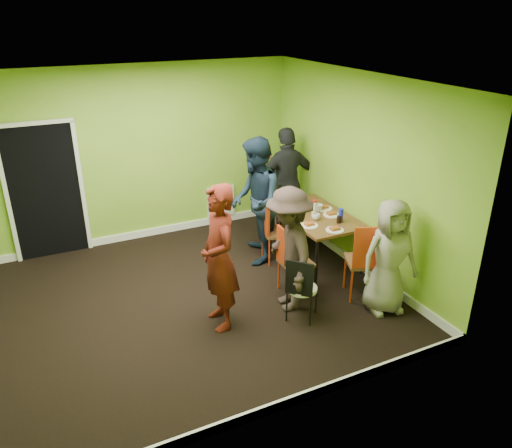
{
  "coord_description": "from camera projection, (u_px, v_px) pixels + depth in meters",
  "views": [
    {
      "loc": [
        -1.72,
        -5.44,
        3.58
      ],
      "look_at": [
        0.92,
        0.0,
        0.92
      ],
      "focal_mm": 35.0,
      "sensor_mm": 36.0,
      "label": 1
    }
  ],
  "objects": [
    {
      "name": "person_left_near",
      "position": [
        289.0,
        250.0,
        6.16
      ],
      "size": [
        0.79,
        1.14,
        1.61
      ],
      "primitive_type": "imported",
      "rotation": [
        0.0,
        0.0,
        -1.76
      ],
      "color": "#302420",
      "rests_on": "ground"
    },
    {
      "name": "cup_b",
      "position": [
        319.0,
        208.0,
        7.46
      ],
      "size": [
        0.11,
        0.11,
        0.1
      ],
      "primitive_type": "imported",
      "color": "white",
      "rests_on": "dining_table"
    },
    {
      "name": "plate_far_back",
      "position": [
        295.0,
        202.0,
        7.81
      ],
      "size": [
        0.22,
        0.22,
        0.01
      ],
      "primitive_type": "cylinder",
      "color": "white",
      "rests_on": "dining_table"
    },
    {
      "name": "chair_left_far",
      "position": [
        272.0,
        227.0,
        7.41
      ],
      "size": [
        0.48,
        0.47,
        1.0
      ],
      "rotation": [
        0.0,
        0.0,
        -1.74
      ],
      "color": "red",
      "rests_on": "ground"
    },
    {
      "name": "dining_table",
      "position": [
        315.0,
        218.0,
        7.38
      ],
      "size": [
        0.9,
        1.5,
        0.75
      ],
      "color": "black",
      "rests_on": "ground"
    },
    {
      "name": "chair_back_end",
      "position": [
        288.0,
        199.0,
        8.17
      ],
      "size": [
        0.43,
        0.5,
        0.94
      ],
      "rotation": [
        0.0,
        0.0,
        3.28
      ],
      "color": "red",
      "rests_on": "ground"
    },
    {
      "name": "glass_mid",
      "position": [
        302.0,
        207.0,
        7.51
      ],
      "size": [
        0.06,
        0.06,
        0.08
      ],
      "primitive_type": "cylinder",
      "color": "black",
      "rests_on": "dining_table"
    },
    {
      "name": "person_back_end",
      "position": [
        287.0,
        182.0,
        8.19
      ],
      "size": [
        1.08,
        0.47,
        1.82
      ],
      "primitive_type": "imported",
      "rotation": [
        0.0,
        0.0,
        3.11
      ],
      "color": "black",
      "rests_on": "ground"
    },
    {
      "name": "thermos",
      "position": [
        314.0,
        209.0,
        7.26
      ],
      "size": [
        0.07,
        0.07,
        0.22
      ],
      "primitive_type": "cylinder",
      "color": "white",
      "rests_on": "dining_table"
    },
    {
      "name": "blue_bottle",
      "position": [
        341.0,
        215.0,
        7.06
      ],
      "size": [
        0.07,
        0.07,
        0.2
      ],
      "primitive_type": "cylinder",
      "color": "#1924BB",
      "rests_on": "dining_table"
    },
    {
      "name": "person_standing",
      "position": [
        219.0,
        258.0,
        5.77
      ],
      "size": [
        0.46,
        0.67,
        1.79
      ],
      "primitive_type": "imported",
      "rotation": [
        0.0,
        0.0,
        -1.62
      ],
      "color": "#53160E",
      "rests_on": "ground"
    },
    {
      "name": "plate_far_front",
      "position": [
        335.0,
        230.0,
        6.82
      ],
      "size": [
        0.25,
        0.25,
        0.01
      ],
      "primitive_type": "cylinder",
      "color": "white",
      "rests_on": "dining_table"
    },
    {
      "name": "glass_back",
      "position": [
        304.0,
        200.0,
        7.76
      ],
      "size": [
        0.06,
        0.06,
        0.08
      ],
      "primitive_type": "cylinder",
      "color": "black",
      "rests_on": "dining_table"
    },
    {
      "name": "person_front_end",
      "position": [
        389.0,
        257.0,
        6.11
      ],
      "size": [
        0.8,
        0.59,
        1.49
      ],
      "primitive_type": "imported",
      "rotation": [
        0.0,
        0.0,
        -0.18
      ],
      "color": "gray",
      "rests_on": "ground"
    },
    {
      "name": "chair_bentwood",
      "position": [
        301.0,
        286.0,
        6.01
      ],
      "size": [
        0.47,
        0.47,
        0.85
      ],
      "rotation": [
        0.0,
        0.0,
        -0.79
      ],
      "color": "black",
      "rests_on": "ground"
    },
    {
      "name": "room_walls",
      "position": [
        187.0,
        231.0,
        6.24
      ],
      "size": [
        5.04,
        4.54,
        2.82
      ],
      "color": "#73A32A",
      "rests_on": "ground"
    },
    {
      "name": "chair_left_near",
      "position": [
        291.0,
        257.0,
        6.56
      ],
      "size": [
        0.41,
        0.4,
        0.95
      ],
      "rotation": [
        0.0,
        0.0,
        -1.59
      ],
      "color": "red",
      "rests_on": "ground"
    },
    {
      "name": "plate_wall_front",
      "position": [
        331.0,
        215.0,
        7.32
      ],
      "size": [
        0.25,
        0.25,
        0.01
      ],
      "primitive_type": "cylinder",
      "color": "white",
      "rests_on": "dining_table"
    },
    {
      "name": "orange_bottle",
      "position": [
        303.0,
        210.0,
        7.4
      ],
      "size": [
        0.04,
        0.04,
        0.08
      ],
      "primitive_type": "cylinder",
      "color": "red",
      "rests_on": "dining_table"
    },
    {
      "name": "easel",
      "position": [
        269.0,
        187.0,
        8.51
      ],
      "size": [
        0.6,
        0.56,
        1.49
      ],
      "color": "brown",
      "rests_on": "ground"
    },
    {
      "name": "chair_front_end",
      "position": [
        366.0,
        257.0,
        6.4
      ],
      "size": [
        0.59,
        0.59,
        1.09
      ],
      "rotation": [
        0.0,
        0.0,
        -0.4
      ],
      "color": "red",
      "rests_on": "ground"
    },
    {
      "name": "plate_wall_back",
      "position": [
        323.0,
        208.0,
        7.55
      ],
      "size": [
        0.27,
        0.27,
        0.01
      ],
      "primitive_type": "cylinder",
      "color": "white",
      "rests_on": "dining_table"
    },
    {
      "name": "cup_a",
      "position": [
        316.0,
        217.0,
        7.15
      ],
      "size": [
        0.11,
        0.11,
        0.09
      ],
      "primitive_type": "imported",
      "color": "white",
      "rests_on": "dining_table"
    },
    {
      "name": "ground",
      "position": [
        194.0,
        299.0,
        6.61
      ],
      "size": [
        5.0,
        5.0,
        0.0
      ],
      "primitive_type": "plane",
      "color": "black",
      "rests_on": "ground"
    },
    {
      "name": "plate_near_left",
      "position": [
        284.0,
        206.0,
        7.63
      ],
      "size": [
        0.26,
        0.26,
        0.01
      ],
      "primitive_type": "cylinder",
      "color": "white",
      "rests_on": "dining_table"
    },
    {
      "name": "glass_front",
      "position": [
        339.0,
        219.0,
        7.05
      ],
      "size": [
        0.07,
        0.07,
        0.1
      ],
      "primitive_type": "cylinder",
      "color": "black",
      "rests_on": "dining_table"
    },
    {
      "name": "plate_near_right",
      "position": [
        309.0,
        225.0,
        6.96
      ],
      "size": [
        0.25,
        0.25,
        0.01
      ],
      "primitive_type": "cylinder",
      "color": "white",
      "rests_on": "dining_table"
    },
    {
      "name": "person_left_far",
      "position": [
        256.0,
        201.0,
        7.3
      ],
      "size": [
        1.01,
        1.12,
        1.89
      ],
      "primitive_type": "imported",
      "rotation": [
        0.0,
        0.0,
        -1.96
      ],
      "color": "#142333",
      "rests_on": "ground"
    }
  ]
}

